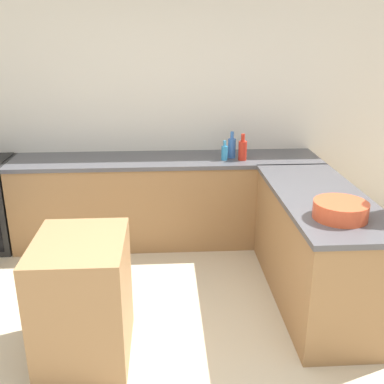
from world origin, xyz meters
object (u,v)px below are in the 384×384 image
at_px(mixing_bowl, 340,210).
at_px(water_bottle_blue, 232,147).
at_px(island_table, 83,299).
at_px(dish_soap_bottle, 225,152).
at_px(hot_sauce_bottle, 243,150).

height_order(mixing_bowl, water_bottle_blue, water_bottle_blue).
bearing_deg(island_table, water_bottle_blue, 54.83).
distance_m(island_table, water_bottle_blue, 2.22).
distance_m(water_bottle_blue, dish_soap_bottle, 0.12).
xyz_separation_m(mixing_bowl, hot_sauce_bottle, (-0.42, 1.51, 0.05)).
relative_size(mixing_bowl, dish_soap_bottle, 1.90).
xyz_separation_m(mixing_bowl, water_bottle_blue, (-0.51, 1.61, 0.05)).
bearing_deg(water_bottle_blue, dish_soap_bottle, -134.82).
xyz_separation_m(island_table, water_bottle_blue, (1.24, 1.75, 0.58)).
xyz_separation_m(mixing_bowl, dish_soap_bottle, (-0.60, 1.52, 0.02)).
height_order(hot_sauce_bottle, water_bottle_blue, water_bottle_blue).
bearing_deg(mixing_bowl, water_bottle_blue, 107.67).
height_order(island_table, dish_soap_bottle, dish_soap_bottle).
height_order(mixing_bowl, dish_soap_bottle, dish_soap_bottle).
bearing_deg(hot_sauce_bottle, mixing_bowl, -74.48).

